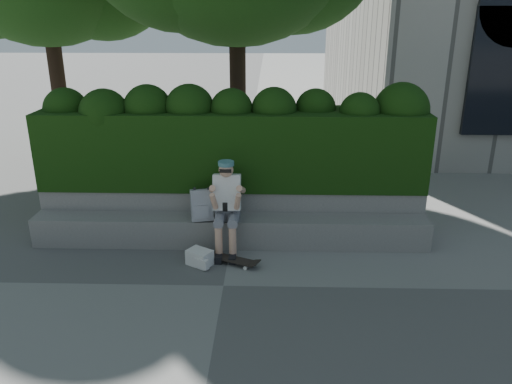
{
  "coord_description": "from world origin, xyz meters",
  "views": [
    {
      "loc": [
        0.59,
        -5.71,
        3.37
      ],
      "look_at": [
        0.4,
        1.0,
        0.95
      ],
      "focal_mm": 35.0,
      "sensor_mm": 36.0,
      "label": 1
    }
  ],
  "objects_px": {
    "person": "(227,203)",
    "skateboard": "(231,259)",
    "backpack_ground": "(200,257)",
    "backpack_plaid": "(202,205)"
  },
  "relations": [
    {
      "from": "person",
      "to": "skateboard",
      "type": "relative_size",
      "value": 1.8
    },
    {
      "from": "person",
      "to": "skateboard",
      "type": "height_order",
      "value": "person"
    },
    {
      "from": "skateboard",
      "to": "backpack_ground",
      "type": "xyz_separation_m",
      "value": [
        -0.44,
        -0.04,
        0.04
      ]
    },
    {
      "from": "skateboard",
      "to": "backpack_plaid",
      "type": "bearing_deg",
      "value": 155.08
    },
    {
      "from": "backpack_plaid",
      "to": "backpack_ground",
      "type": "distance_m",
      "value": 0.81
    },
    {
      "from": "backpack_plaid",
      "to": "backpack_ground",
      "type": "xyz_separation_m",
      "value": [
        0.02,
        -0.57,
        -0.57
      ]
    },
    {
      "from": "skateboard",
      "to": "backpack_ground",
      "type": "distance_m",
      "value": 0.45
    },
    {
      "from": "skateboard",
      "to": "person",
      "type": "bearing_deg",
      "value": 124.52
    },
    {
      "from": "person",
      "to": "backpack_plaid",
      "type": "relative_size",
      "value": 2.97
    },
    {
      "from": "person",
      "to": "skateboard",
      "type": "distance_m",
      "value": 0.82
    }
  ]
}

